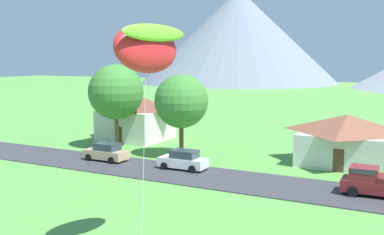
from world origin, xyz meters
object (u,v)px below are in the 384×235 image
parked_car_white_mid_west (183,160)px  pickup_truck_maroon_east_side (378,182)px  kite_flyer_with_kite (147,49)px  tree_left_of_center (181,101)px  house_right_center (347,138)px  tree_center (116,92)px  parked_car_tan_west_end (106,152)px  house_left_center (136,116)px

parked_car_white_mid_west → pickup_truck_maroon_east_side: pickup_truck_maroon_east_side is taller
pickup_truck_maroon_east_side → kite_flyer_with_kite: 20.12m
kite_flyer_with_kite → tree_left_of_center: bearing=115.3°
house_right_center → tree_left_of_center: tree_left_of_center is taller
tree_center → kite_flyer_with_kite: kite_flyer_with_kite is taller
tree_center → parked_car_tan_west_end: (3.42, -6.19, -5.20)m
kite_flyer_with_kite → parked_car_white_mid_west: bearing=113.5°
pickup_truck_maroon_east_side → kite_flyer_with_kite: (-8.81, -15.69, 9.01)m
parked_car_tan_west_end → tree_left_of_center: bearing=44.5°
parked_car_tan_west_end → kite_flyer_with_kite: 23.91m
house_left_center → kite_flyer_with_kite: bearing=-54.2°
house_left_center → tree_center: 6.07m
parked_car_tan_west_end → tree_center: bearing=119.0°
house_left_center → pickup_truck_maroon_east_side: (28.43, -11.55, -1.82)m
house_left_center → parked_car_tan_west_end: 12.25m
parked_car_white_mid_west → pickup_truck_maroon_east_side: bearing=-2.3°
pickup_truck_maroon_east_side → parked_car_white_mid_west: bearing=177.7°
parked_car_tan_west_end → kite_flyer_with_kite: size_ratio=0.37×
parked_car_tan_west_end → pickup_truck_maroon_east_side: (24.04, -0.28, 0.19)m
tree_left_of_center → parked_car_white_mid_west: size_ratio=1.92×
tree_left_of_center → kite_flyer_with_kite: 23.82m
parked_car_tan_west_end → house_left_center: bearing=111.3°
pickup_truck_maroon_east_side → kite_flyer_with_kite: size_ratio=0.46×
house_left_center → tree_center: size_ratio=0.86×
tree_center → parked_car_tan_west_end: size_ratio=2.15×
parked_car_tan_west_end → pickup_truck_maroon_east_side: bearing=-0.7°
tree_left_of_center → tree_center: bearing=173.3°
house_right_center → parked_car_white_mid_west: size_ratio=2.01×
parked_car_white_mid_west → pickup_truck_maroon_east_side: (15.93, -0.64, 0.19)m
house_right_center → kite_flyer_with_kite: kite_flyer_with_kite is taller
tree_left_of_center → parked_car_tan_west_end: tree_left_of_center is taller
house_right_center → parked_car_white_mid_west: 15.32m
house_left_center → tree_left_of_center: (9.63, -6.10, 2.62)m
tree_center → kite_flyer_with_kite: size_ratio=0.80×
house_left_center → parked_car_tan_west_end: (4.38, -11.26, -2.01)m
house_left_center → parked_car_white_mid_west: (12.50, -10.90, -2.01)m
parked_car_tan_west_end → kite_flyer_with_kite: kite_flyer_with_kite is taller
tree_center → parked_car_white_mid_west: size_ratio=2.14×
house_left_center → tree_center: (0.96, -5.07, 3.19)m
pickup_truck_maroon_east_side → house_right_center: bearing=111.1°
kite_flyer_with_kite → house_right_center: bearing=79.0°
tree_left_of_center → kite_flyer_with_kite: kite_flyer_with_kite is taller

